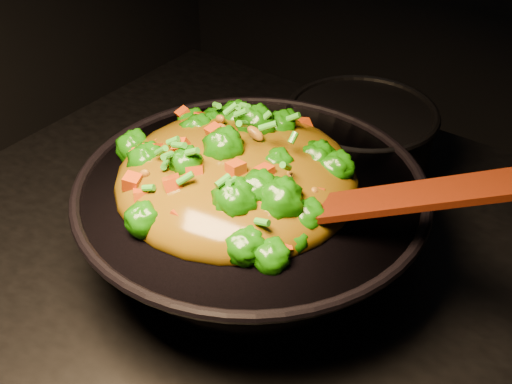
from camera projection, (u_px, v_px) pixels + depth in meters
The scene contains 4 objects.
wok at pixel (251, 223), 0.82m from camera, with size 0.42×0.42×0.12m, color black, non-canonical shape.
stir_fry at pixel (236, 148), 0.76m from camera, with size 0.30×0.30×0.10m, color #176006, non-canonical shape.
spatula at pixel (381, 201), 0.68m from camera, with size 0.31×0.05×0.01m, color #3E1B09.
back_pot at pixel (359, 144), 0.97m from camera, with size 0.21×0.21×0.12m, color black.
Camera 1 is at (0.27, -0.51, 1.49)m, focal length 45.00 mm.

